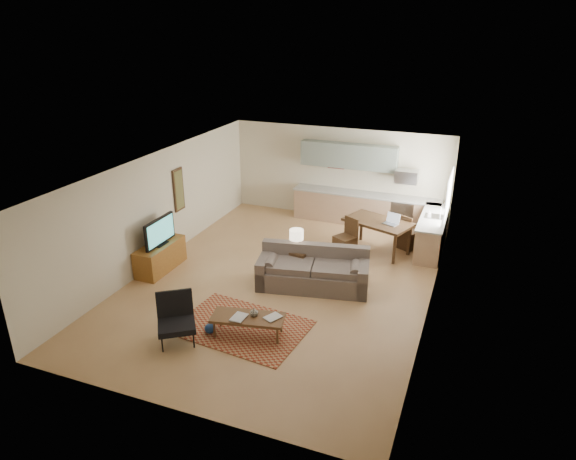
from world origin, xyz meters
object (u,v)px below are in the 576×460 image
at_px(armchair, 176,321).
at_px(console_table, 296,264).
at_px(tv_credenza, 160,257).
at_px(dining_table, 377,236).
at_px(sofa, 313,269).
at_px(coffee_table, 248,326).

distance_m(armchair, console_table, 3.44).
bearing_deg(tv_credenza, dining_table, 32.28).
relative_size(sofa, dining_table, 1.54).
bearing_deg(sofa, coffee_table, -114.25).
bearing_deg(console_table, sofa, -23.89).
bearing_deg(dining_table, coffee_table, -86.81).
relative_size(armchair, dining_table, 0.54).
height_order(sofa, coffee_table, sofa).
distance_m(sofa, armchair, 3.36).
height_order(tv_credenza, console_table, console_table).
distance_m(console_table, dining_table, 2.53).
xyz_separation_m(console_table, dining_table, (1.44, 2.08, 0.09)).
bearing_deg(coffee_table, sofa, 65.34).
xyz_separation_m(coffee_table, console_table, (0.01, 2.59, 0.12)).
bearing_deg(coffee_table, console_table, 78.36).
height_order(sofa, dining_table, sofa).
relative_size(coffee_table, tv_credenza, 0.97).
height_order(armchair, tv_credenza, armchair).
xyz_separation_m(sofa, coffee_table, (-0.53, -2.26, -0.24)).
height_order(coffee_table, tv_credenza, tv_credenza).
height_order(coffee_table, console_table, console_table).
xyz_separation_m(armchair, dining_table, (2.59, 5.32, -0.03)).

